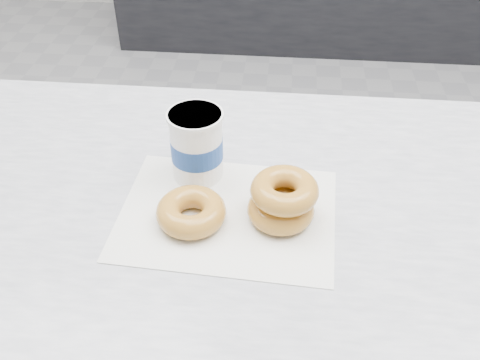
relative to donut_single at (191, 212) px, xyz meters
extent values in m
plane|color=gray|center=(0.31, 0.63, -0.92)|extent=(5.00, 5.00, 0.00)
cube|color=silver|center=(0.31, 0.03, -0.04)|extent=(3.06, 0.76, 0.04)
cube|color=silver|center=(0.05, 0.02, -0.02)|extent=(0.35, 0.28, 0.00)
torus|color=#BD7E34|center=(0.00, 0.00, 0.00)|extent=(0.15, 0.15, 0.04)
torus|color=#BD7E34|center=(0.14, 0.02, 0.00)|extent=(0.11, 0.11, 0.04)
torus|color=#BD7E34|center=(0.14, 0.02, 0.04)|extent=(0.14, 0.14, 0.04)
cylinder|color=white|center=(-0.01, 0.12, 0.04)|extent=(0.09, 0.09, 0.12)
cylinder|color=white|center=(-0.01, 0.12, 0.10)|extent=(0.09, 0.09, 0.01)
cylinder|color=navy|center=(-0.01, 0.12, 0.04)|extent=(0.09, 0.09, 0.04)
camera|label=1|loc=(0.13, -0.60, 0.56)|focal=40.00mm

